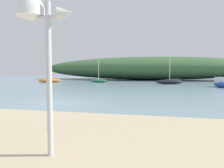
{
  "coord_description": "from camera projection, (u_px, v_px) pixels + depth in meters",
  "views": [
    {
      "loc": [
        5.83,
        -12.03,
        2.04
      ],
      "look_at": [
        2.22,
        4.03,
        0.96
      ],
      "focal_mm": 33.66,
      "sensor_mm": 36.0,
      "label": 1
    }
  ],
  "objects": [
    {
      "name": "distant_hill",
      "position": [
        148.0,
        68.0,
        45.16
      ],
      "size": [
        47.28,
        13.09,
        4.91
      ],
      "primitive_type": "ellipsoid",
      "color": "#3D6038",
      "rests_on": "ground"
    },
    {
      "name": "ground_plane",
      "position": [
        63.0,
        103.0,
        13.12
      ],
      "size": [
        120.0,
        120.0,
        0.0
      ],
      "primitive_type": "plane",
      "color": "#7A99A8"
    },
    {
      "name": "sailboat_far_right",
      "position": [
        99.0,
        81.0,
        35.17
      ],
      "size": [
        3.5,
        2.04,
        3.78
      ],
      "color": "#287A4C",
      "rests_on": "ground"
    },
    {
      "name": "mast_structure",
      "position": [
        37.0,
        22.0,
        4.42
      ],
      "size": [
        1.24,
        0.58,
        3.42
      ],
      "color": "silver",
      "rests_on": "beach_sand"
    },
    {
      "name": "sailboat_near_shore",
      "position": [
        170.0,
        82.0,
        31.03
      ],
      "size": [
        4.37,
        2.51,
        4.53
      ],
      "color": "black",
      "rests_on": "ground"
    },
    {
      "name": "motorboat_east_reach",
      "position": [
        220.0,
        83.0,
        25.17
      ],
      "size": [
        1.61,
        2.97,
        1.2
      ],
      "color": "#2D4C9E",
      "rests_on": "ground"
    },
    {
      "name": "sailboat_off_point",
      "position": [
        50.0,
        80.0,
        35.05
      ],
      "size": [
        3.89,
        2.81,
        3.52
      ],
      "color": "orange",
      "rests_on": "ground"
    }
  ]
}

